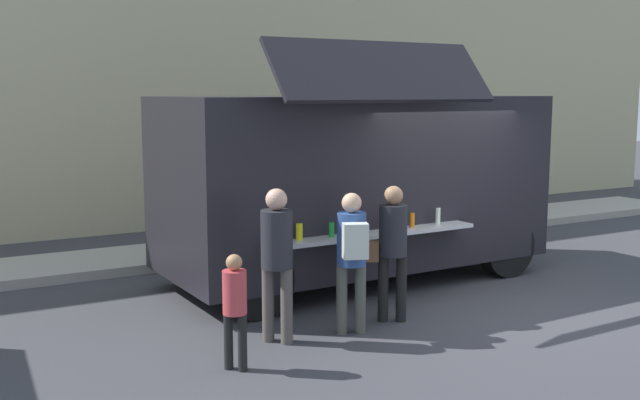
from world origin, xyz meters
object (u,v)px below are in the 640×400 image
customer_rear_waiting (277,251)px  child_near_queue (235,301)px  trash_bin (450,206)px  food_truck_main (355,180)px  customer_front_ordering (392,242)px  customer_mid_with_backpack (352,249)px

customer_rear_waiting → child_near_queue: bearing=178.4°
trash_bin → customer_rear_waiting: size_ratio=0.61×
food_truck_main → customer_front_ordering: food_truck_main is taller
trash_bin → child_near_queue: child_near_queue is taller
customer_front_ordering → child_near_queue: customer_front_ordering is taller
trash_bin → customer_front_ordering: customer_front_ordering is taller
trash_bin → customer_mid_with_backpack: 6.74m
customer_mid_with_backpack → child_near_queue: (-1.60, -0.38, -0.29)m
food_truck_main → child_near_queue: size_ratio=4.74×
food_truck_main → customer_front_ordering: (-0.70, -1.94, -0.50)m
food_truck_main → customer_mid_with_backpack: 2.58m
customer_front_ordering → child_near_queue: 2.36m
food_truck_main → customer_front_ordering: 2.12m
customer_rear_waiting → child_near_queue: customer_rear_waiting is taller
customer_front_ordering → customer_rear_waiting: (-1.54, -0.03, 0.05)m
customer_front_ordering → customer_rear_waiting: size_ratio=0.96×
customer_front_ordering → child_near_queue: (-2.28, -0.58, -0.28)m
trash_bin → child_near_queue: (-6.63, -4.84, 0.18)m
customer_mid_with_backpack → customer_rear_waiting: customer_rear_waiting is taller
trash_bin → customer_rear_waiting: (-5.90, -4.29, 0.51)m
food_truck_main → trash_bin: size_ratio=5.37×
customer_front_ordering → food_truck_main: bearing=11.2°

